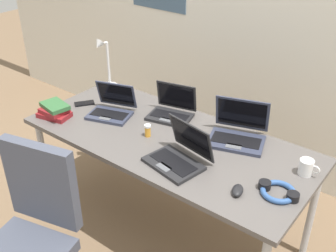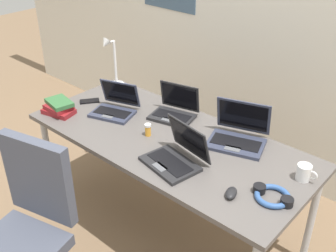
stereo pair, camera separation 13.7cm
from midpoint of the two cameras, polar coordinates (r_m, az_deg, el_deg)
The scene contains 15 objects.
ground_plane at distance 2.97m, azimuth 1.36°, elevation -13.84°, with size 12.00×12.00×0.00m, color #7A6047.
wall_back at distance 3.16m, azimuth 15.08°, elevation 15.22°, with size 6.00×0.13×2.60m.
desk at distance 2.54m, azimuth 1.54°, elevation -2.69°, with size 1.80×0.80×0.74m.
desk_lamp at distance 3.10m, azimuth -6.56°, elevation 8.71°, with size 0.12×0.18×0.40m.
laptop_near_lamp at distance 2.78m, azimuth -5.99°, elevation 2.60°, with size 0.34×0.32×0.20m.
laptop_front_left at distance 2.49m, azimuth 11.25°, elevation -1.27°, with size 0.40×0.37×0.24m.
laptop_front_right at distance 2.26m, azimuth 2.82°, elevation -4.20°, with size 0.35×0.33×0.23m.
laptop_center at distance 2.72m, azimuth 2.32°, elevation 2.13°, with size 0.32×0.29×0.21m.
computer_mouse at distance 2.09m, azimuth 10.64°, elevation -9.16°, with size 0.06×0.10×0.03m, color black.
cell_phone at distance 2.97m, azimuth -9.54°, elevation 3.42°, with size 0.06×0.14×0.01m, color black.
headphones at distance 2.12m, azimuth 16.14°, elevation -9.34°, with size 0.21×0.18×0.04m.
pill_bottle at distance 2.51m, azimuth -1.24°, elevation -0.54°, with size 0.04×0.04×0.08m.
book_stack at distance 2.84m, azimuth -13.57°, elevation 2.51°, with size 0.23×0.18×0.09m.
coffee_mug at distance 2.28m, azimuth 20.01°, elevation -6.10°, with size 0.11×0.08×0.09m.
office_chair at distance 2.40m, azimuth -17.48°, elevation -15.47°, with size 0.54×0.59×0.97m.
Camera 2 is at (1.41, -1.61, 2.06)m, focal length 43.95 mm.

